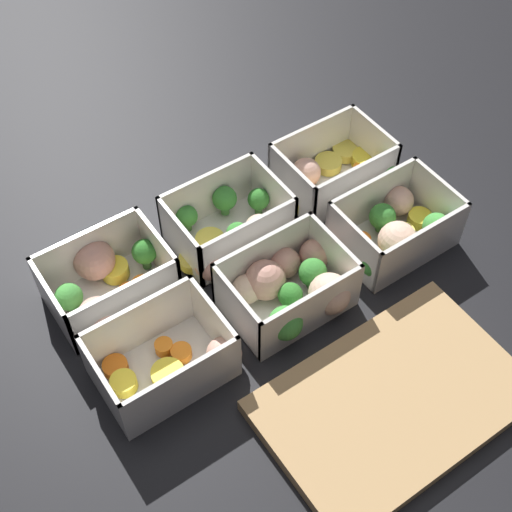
% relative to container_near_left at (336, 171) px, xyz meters
% --- Properties ---
extents(ground_plane, '(4.00, 4.00, 0.00)m').
position_rel_container_near_left_xyz_m(ground_plane, '(0.17, 0.06, -0.02)').
color(ground_plane, black).
extents(container_near_left, '(0.16, 0.12, 0.07)m').
position_rel_container_near_left_xyz_m(container_near_left, '(0.00, 0.00, 0.00)').
color(container_near_left, silver).
rests_on(container_near_left, ground_plane).
extents(container_near_center, '(0.15, 0.12, 0.07)m').
position_rel_container_near_left_xyz_m(container_near_center, '(0.18, 0.00, 0.00)').
color(container_near_center, silver).
rests_on(container_near_center, ground_plane).
extents(container_near_right, '(0.15, 0.13, 0.07)m').
position_rel_container_near_left_xyz_m(container_near_right, '(0.34, -0.01, 0.00)').
color(container_near_right, silver).
rests_on(container_near_right, ground_plane).
extents(container_far_left, '(0.15, 0.11, 0.07)m').
position_rel_container_near_left_xyz_m(container_far_left, '(0.00, 0.12, 0.00)').
color(container_far_left, silver).
rests_on(container_far_left, ground_plane).
extents(container_far_center, '(0.16, 0.13, 0.07)m').
position_rel_container_near_left_xyz_m(container_far_center, '(0.16, 0.12, 0.00)').
color(container_far_center, silver).
rests_on(container_far_center, ground_plane).
extents(container_far_right, '(0.16, 0.10, 0.07)m').
position_rel_container_near_left_xyz_m(container_far_right, '(0.33, 0.13, 0.00)').
color(container_far_right, silver).
rests_on(container_far_right, ground_plane).
extents(cutting_board, '(0.28, 0.18, 0.02)m').
position_rel_container_near_left_xyz_m(cutting_board, '(0.16, 0.30, -0.01)').
color(cutting_board, tan).
rests_on(cutting_board, ground_plane).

